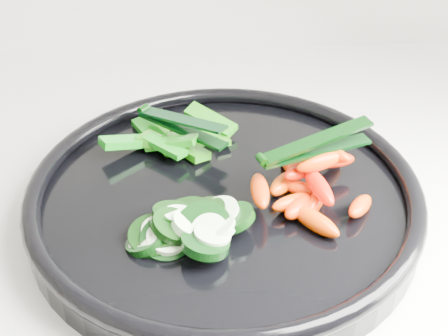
{
  "coord_description": "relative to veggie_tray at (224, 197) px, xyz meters",
  "views": [
    {
      "loc": [
        -0.25,
        1.16,
        1.32
      ],
      "look_at": [
        -0.22,
        1.63,
        0.99
      ],
      "focal_mm": 50.0,
      "sensor_mm": 36.0,
      "label": 1
    }
  ],
  "objects": [
    {
      "name": "veggie_tray",
      "position": [
        0.0,
        0.0,
        0.0
      ],
      "size": [
        0.38,
        0.38,
        0.04
      ],
      "color": "black",
      "rests_on": "counter"
    },
    {
      "name": "tong_carrot",
      "position": [
        0.08,
        0.0,
        0.05
      ],
      "size": [
        0.11,
        0.05,
        0.02
      ],
      "color": "black",
      "rests_on": "carrot_pile"
    },
    {
      "name": "cucumber_pile",
      "position": [
        -0.04,
        -0.06,
        0.01
      ],
      "size": [
        0.13,
        0.11,
        0.04
      ],
      "color": "black",
      "rests_on": "veggie_tray"
    },
    {
      "name": "carrot_pile",
      "position": [
        0.08,
        -0.01,
        0.02
      ],
      "size": [
        0.12,
        0.17,
        0.05
      ],
      "color": "#FF4500",
      "rests_on": "veggie_tray"
    },
    {
      "name": "pepper_pile",
      "position": [
        -0.05,
        0.09,
        0.01
      ],
      "size": [
        0.15,
        0.1,
        0.04
      ],
      "color": "#1E6609",
      "rests_on": "veggie_tray"
    },
    {
      "name": "tong_pepper",
      "position": [
        -0.04,
        0.09,
        0.03
      ],
      "size": [
        0.09,
        0.09,
        0.02
      ],
      "color": "black",
      "rests_on": "pepper_pile"
    }
  ]
}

